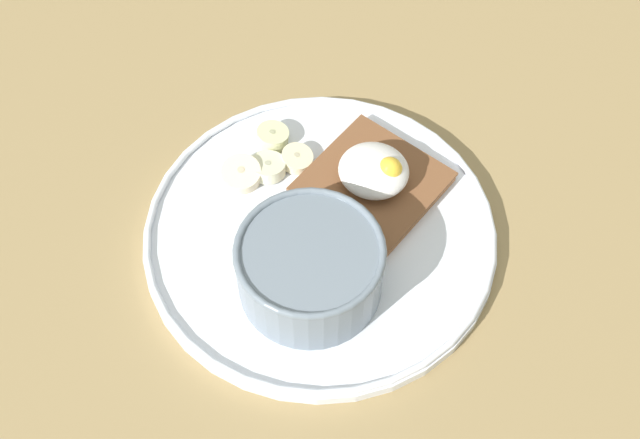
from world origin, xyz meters
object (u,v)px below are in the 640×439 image
Objects in this scene: banana_slice_front at (241,174)px; banana_slice_back at (268,167)px; poached_egg at (375,171)px; banana_slice_left at (297,159)px; oatmeal_bowl at (310,267)px; toast_slice at (373,184)px; banana_slice_right at (272,137)px.

banana_slice_back is at bearing 43.86° from banana_slice_front.
poached_egg is 1.97× the size of banana_slice_left.
toast_slice is at bearing 84.48° from oatmeal_bowl.
toast_slice is 2.71× the size of banana_slice_front.
banana_slice_back is (-8.93, -1.98, 0.07)cm from toast_slice.
poached_egg is 1.45× the size of banana_slice_right.
poached_egg is 7.41cm from banana_slice_left.
banana_slice_left is at bearing -179.04° from toast_slice.
toast_slice is 3.28× the size of banana_slice_back.
banana_slice_back is at bearing 131.51° from oatmeal_bowl.
oatmeal_bowl is at bearing -48.49° from banana_slice_back.
banana_slice_right reaches higher than banana_slice_left.
oatmeal_bowl is 3.82× the size of banana_slice_left.
oatmeal_bowl is 10.96cm from poached_egg.
oatmeal_bowl is 15.08cm from banana_slice_right.
banana_slice_right is (-10.06, 1.11, -1.75)cm from poached_egg.
oatmeal_bowl is at bearing -37.03° from banana_slice_front.
poached_egg is at bearing 18.71° from banana_slice_front.
oatmeal_bowl is at bearing -96.16° from poached_egg.
poached_egg is (1.18, 10.90, -0.31)cm from oatmeal_bowl.
toast_slice is at bearing -175.52° from poached_egg.
banana_slice_left is 0.78× the size of banana_slice_back.
poached_egg is at bearing 4.48° from toast_slice.
poached_egg is 1.53× the size of banana_slice_back.
banana_slice_front is at bearing -98.61° from banana_slice_right.
poached_egg is 10.27cm from banana_slice_right.
banana_slice_back is (-7.88, 8.90, -2.17)cm from oatmeal_bowl.
poached_egg is at bearing 12.42° from banana_slice_back.
banana_slice_front is (-10.78, -3.65, -1.73)cm from poached_egg.
toast_slice is at bearing 12.53° from banana_slice_back.
banana_slice_front is 2.39cm from banana_slice_back.
banana_slice_right is (-1.00, 3.10, 0.11)cm from banana_slice_back.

